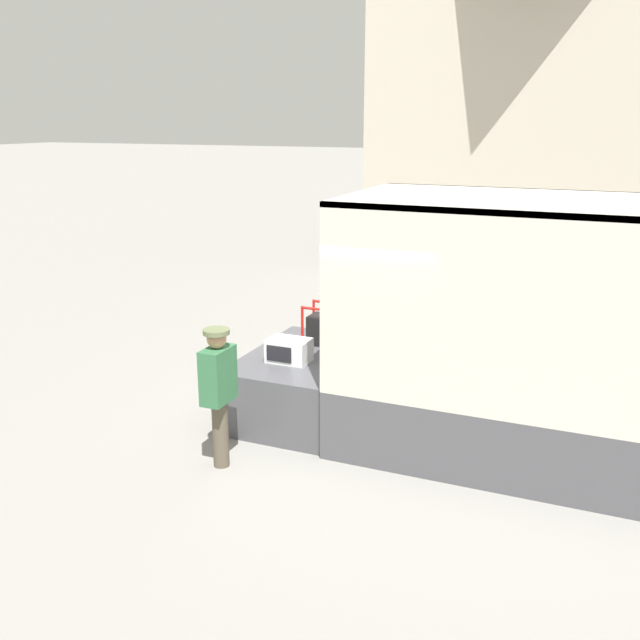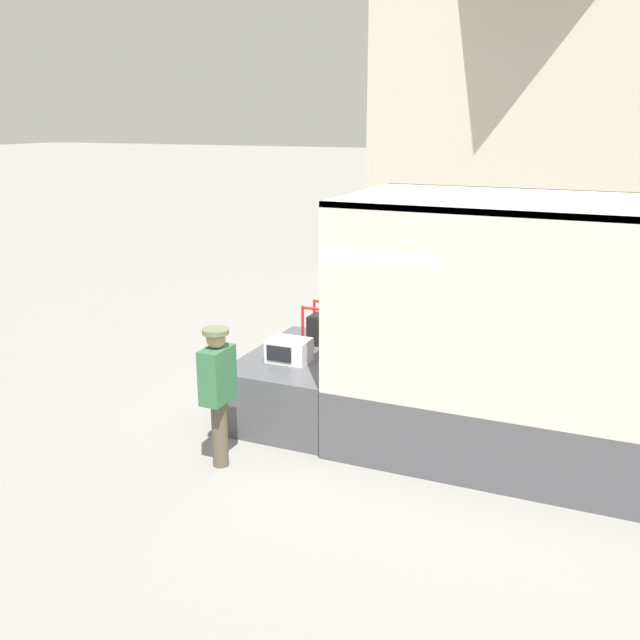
% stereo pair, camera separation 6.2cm
% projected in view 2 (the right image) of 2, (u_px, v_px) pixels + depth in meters
% --- Properties ---
extents(ground_plane, '(160.00, 160.00, 0.00)m').
position_uv_depth(ground_plane, '(355.00, 421.00, 9.28)').
color(ground_plane, gray).
extents(tailgate_deck, '(1.41, 2.21, 0.82)m').
position_uv_depth(tailgate_deck, '(305.00, 383.00, 9.44)').
color(tailgate_deck, '#4C4C51').
rests_on(tailgate_deck, ground).
extents(microwave, '(0.53, 0.37, 0.30)m').
position_uv_depth(microwave, '(289.00, 350.00, 9.00)').
color(microwave, white).
rests_on(microwave, tailgate_deck).
extents(portable_generator, '(0.59, 0.42, 0.55)m').
position_uv_depth(portable_generator, '(328.00, 329.00, 9.67)').
color(portable_generator, black).
rests_on(portable_generator, tailgate_deck).
extents(worker_person, '(0.29, 0.44, 1.62)m').
position_uv_depth(worker_person, '(218.00, 384.00, 7.83)').
color(worker_person, brown).
rests_on(worker_person, ground).
extents(house_backdrop, '(8.27, 8.10, 9.70)m').
position_uv_depth(house_backdrop, '(552.00, 74.00, 19.42)').
color(house_backdrop, beige).
rests_on(house_backdrop, ground).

